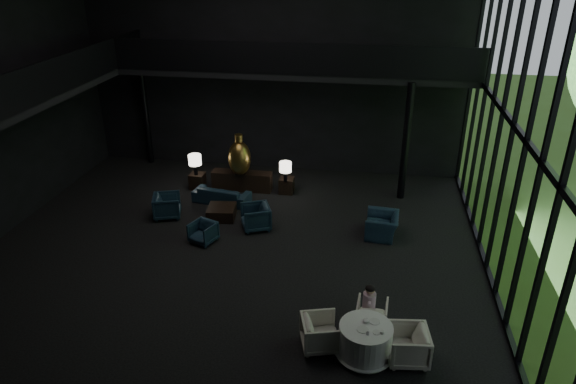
% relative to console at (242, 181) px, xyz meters
% --- Properties ---
extents(floor, '(14.00, 12.00, 0.02)m').
position_rel_console_xyz_m(floor, '(0.74, -3.73, -0.34)').
color(floor, black).
rests_on(floor, ground).
extents(wall_back, '(14.00, 0.04, 8.00)m').
position_rel_console_xyz_m(wall_back, '(0.74, 2.27, 3.66)').
color(wall_back, black).
rests_on(wall_back, ground).
extents(wall_front, '(14.00, 0.04, 8.00)m').
position_rel_console_xyz_m(wall_front, '(0.74, -9.73, 3.66)').
color(wall_front, black).
rests_on(wall_front, ground).
extents(curtain_wall, '(0.20, 12.00, 8.00)m').
position_rel_console_xyz_m(curtain_wall, '(7.69, -3.73, 3.66)').
color(curtain_wall, black).
rests_on(curtain_wall, ground).
extents(mezzanine_left, '(2.00, 12.00, 0.25)m').
position_rel_console_xyz_m(mezzanine_left, '(-5.26, -3.73, 3.66)').
color(mezzanine_left, black).
rests_on(mezzanine_left, wall_left).
extents(mezzanine_back, '(12.00, 2.00, 0.25)m').
position_rel_console_xyz_m(mezzanine_back, '(1.74, 1.27, 3.66)').
color(mezzanine_back, black).
rests_on(mezzanine_back, wall_back).
extents(railing_left, '(0.06, 12.00, 1.00)m').
position_rel_console_xyz_m(railing_left, '(-4.26, -3.73, 4.26)').
color(railing_left, black).
rests_on(railing_left, mezzanine_left).
extents(railing_back, '(12.00, 0.06, 1.00)m').
position_rel_console_xyz_m(railing_back, '(1.74, 0.27, 4.26)').
color(railing_back, black).
rests_on(railing_back, mezzanine_back).
extents(column_nw, '(0.24, 0.24, 4.00)m').
position_rel_console_xyz_m(column_nw, '(-4.26, 1.97, 1.66)').
color(column_nw, black).
rests_on(column_nw, floor).
extents(column_ne, '(0.24, 0.24, 4.00)m').
position_rel_console_xyz_m(column_ne, '(5.54, 0.27, 1.66)').
color(column_ne, black).
rests_on(column_ne, floor).
extents(console, '(2.12, 0.48, 0.67)m').
position_rel_console_xyz_m(console, '(0.00, 0.00, 0.00)').
color(console, black).
rests_on(console, floor).
extents(bronze_urn, '(0.78, 0.78, 1.46)m').
position_rel_console_xyz_m(bronze_urn, '(-0.00, -0.22, 0.96)').
color(bronze_urn, '#B57934').
rests_on(bronze_urn, console).
extents(side_table_left, '(0.50, 0.50, 0.55)m').
position_rel_console_xyz_m(side_table_left, '(-1.60, -0.14, -0.06)').
color(side_table_left, black).
rests_on(side_table_left, floor).
extents(table_lamp_left, '(0.45, 0.45, 0.75)m').
position_rel_console_xyz_m(table_lamp_left, '(-1.60, -0.24, 0.75)').
color(table_lamp_left, black).
rests_on(table_lamp_left, side_table_left).
extents(side_table_right, '(0.50, 0.50, 0.54)m').
position_rel_console_xyz_m(side_table_right, '(1.60, 0.01, -0.06)').
color(side_table_right, black).
rests_on(side_table_right, floor).
extents(table_lamp_right, '(0.42, 0.42, 0.70)m').
position_rel_console_xyz_m(table_lamp_right, '(1.60, -0.24, 0.71)').
color(table_lamp_right, black).
rests_on(table_lamp_right, side_table_right).
extents(sofa, '(1.81, 0.79, 0.69)m').
position_rel_console_xyz_m(sofa, '(-0.43, -1.09, 0.01)').
color(sofa, '#152648').
rests_on(sofa, floor).
extents(lounge_armchair_west, '(1.05, 1.09, 0.90)m').
position_rel_console_xyz_m(lounge_armchair_west, '(-1.85, -2.39, 0.12)').
color(lounge_armchair_west, black).
rests_on(lounge_armchair_west, floor).
extents(lounge_armchair_east, '(1.11, 1.14, 0.92)m').
position_rel_console_xyz_m(lounge_armchair_east, '(1.09, -2.67, 0.12)').
color(lounge_armchair_east, black).
rests_on(lounge_armchair_east, floor).
extents(lounge_armchair_south, '(0.76, 0.74, 0.61)m').
position_rel_console_xyz_m(lounge_armchair_south, '(-0.24, -3.71, -0.03)').
color(lounge_armchair_south, '#143143').
rests_on(lounge_armchair_south, floor).
extents(window_armchair, '(0.75, 1.10, 0.93)m').
position_rel_console_xyz_m(window_armchair, '(4.89, -2.50, 0.13)').
color(window_armchair, black).
rests_on(window_armchair, floor).
extents(coffee_table, '(0.95, 0.95, 0.38)m').
position_rel_console_xyz_m(coffee_table, '(-0.13, -2.17, -0.15)').
color(coffee_table, black).
rests_on(coffee_table, floor).
extents(dining_table, '(1.26, 1.26, 0.75)m').
position_rel_console_xyz_m(dining_table, '(4.54, -7.61, -0.01)').
color(dining_table, white).
rests_on(dining_table, floor).
extents(dining_chair_north, '(0.65, 0.61, 0.63)m').
position_rel_console_xyz_m(dining_chair_north, '(4.66, -6.64, -0.02)').
color(dining_chair_north, '#ACA691').
rests_on(dining_chair_north, floor).
extents(dining_chair_east, '(0.91, 0.96, 0.90)m').
position_rel_console_xyz_m(dining_chair_east, '(5.41, -7.61, 0.11)').
color(dining_chair_east, '#BDB8AD').
rests_on(dining_chair_east, floor).
extents(dining_chair_west, '(0.93, 0.97, 0.82)m').
position_rel_console_xyz_m(dining_chair_west, '(3.60, -7.51, 0.07)').
color(dining_chair_west, '#B8B6A6').
rests_on(dining_chair_west, floor).
extents(child, '(0.29, 0.29, 0.62)m').
position_rel_console_xyz_m(child, '(4.59, -6.63, 0.42)').
color(child, '#D79AAA').
rests_on(child, dining_chair_north).
extents(plate_a, '(0.31, 0.31, 0.01)m').
position_rel_console_xyz_m(plate_a, '(4.47, -7.72, 0.42)').
color(plate_a, white).
rests_on(plate_a, dining_table).
extents(plate_b, '(0.23, 0.23, 0.02)m').
position_rel_console_xyz_m(plate_b, '(4.71, -7.44, 0.42)').
color(plate_b, white).
rests_on(plate_b, dining_table).
extents(saucer, '(0.19, 0.19, 0.01)m').
position_rel_console_xyz_m(saucer, '(4.75, -7.76, 0.42)').
color(saucer, white).
rests_on(saucer, dining_table).
extents(coffee_cup, '(0.10, 0.10, 0.06)m').
position_rel_console_xyz_m(coffee_cup, '(4.86, -7.77, 0.45)').
color(coffee_cup, white).
rests_on(coffee_cup, saucer).
extents(cereal_bowl, '(0.14, 0.14, 0.07)m').
position_rel_console_xyz_m(cereal_bowl, '(4.53, -7.47, 0.45)').
color(cereal_bowl, white).
rests_on(cereal_bowl, dining_table).
extents(cream_pot, '(0.06, 0.06, 0.07)m').
position_rel_console_xyz_m(cream_pot, '(4.57, -7.86, 0.45)').
color(cream_pot, '#99999E').
rests_on(cream_pot, dining_table).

